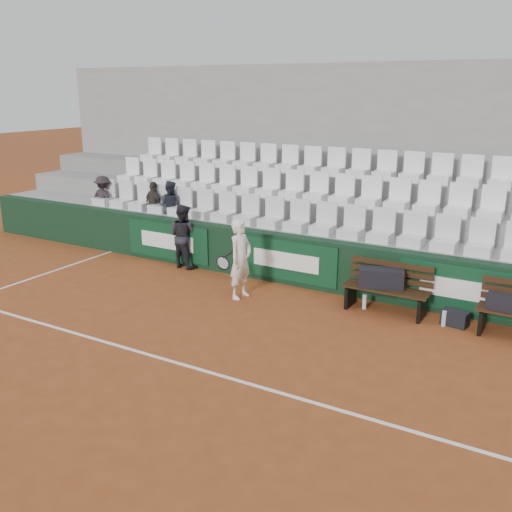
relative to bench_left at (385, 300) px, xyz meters
The scene contains 21 objects.
ground 3.97m from the bench_left, 120.14° to the right, with size 80.00×80.00×0.00m, color brown.
court_baseline 3.97m from the bench_left, 120.14° to the right, with size 18.00×0.06×0.01m, color white.
back_barrier 2.02m from the bench_left, 163.60° to the left, with size 18.00×0.34×1.00m.
grandstand_tier_front 2.34m from the bench_left, 148.92° to the left, with size 18.00×0.95×1.00m, color #989895.
grandstand_tier_mid 2.97m from the bench_left, 132.79° to the left, with size 18.00×0.95×1.45m, color gray.
grandstand_tier_back 3.75m from the bench_left, 122.70° to the left, with size 18.00×0.95×1.90m, color gray.
grandstand_rear_wall 4.66m from the bench_left, 118.11° to the left, with size 18.00×0.30×4.40m, color gray.
seat_row_front 2.49m from the bench_left, 152.77° to the left, with size 11.90×0.44×0.63m, color silver.
seat_row_mid 3.20m from the bench_left, 135.22° to the left, with size 11.90×0.44×0.63m, color white.
seat_row_back 4.06m from the bench_left, 124.23° to the left, with size 11.90×0.44×0.63m, color white.
bench_left is the anchor object (origin of this frame).
sports_bag_left 0.41m from the bench_left, behind, with size 0.78×0.33×0.33m, color black.
sports_bag_right 1.95m from the bench_left, ahead, with size 0.51×0.24×0.24m, color black.
sports_bag_ground 1.21m from the bench_left, ahead, with size 0.42×0.26×0.26m, color black.
water_bottle_near 0.38m from the bench_left, behind, with size 0.08×0.08×0.28m, color silver.
water_bottle_far 1.06m from the bench_left, ahead, with size 0.07×0.07×0.26m, color #B0C1C7.
tennis_player 2.75m from the bench_left, 166.28° to the right, with size 0.70×0.59×1.51m.
ball_kid 4.75m from the bench_left, behind, with size 0.69×0.54×1.41m, color black.
spectator_a 7.93m from the bench_left, behind, with size 0.75×0.43×1.17m, color black.
spectator_b 6.34m from the bench_left, behind, with size 0.68×0.28×1.15m, color #312C27.
spectator_c 5.88m from the bench_left, 169.16° to the left, with size 0.59×0.46×1.21m, color #202430.
Camera 1 is at (4.74, -5.91, 3.85)m, focal length 40.00 mm.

